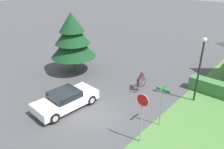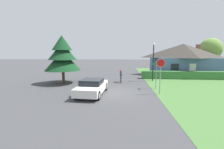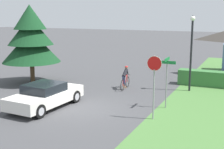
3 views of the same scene
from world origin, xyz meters
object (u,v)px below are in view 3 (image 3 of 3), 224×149
Objects in this scene: cyclist at (125,78)px; street_lamp at (191,45)px; sedan_left_lane at (45,96)px; conifer_tall_near at (31,38)px; street_name_sign at (167,73)px; stop_sign at (154,75)px.

street_lamp reaches higher than cyclist.
sedan_left_lane is 0.82× the size of conifer_tall_near.
stop_sign is at bearing -92.29° from street_name_sign.
stop_sign is 2.00m from street_name_sign.
sedan_left_lane is 6.42m from street_name_sign.
sedan_left_lane is 1.50× the size of stop_sign.
stop_sign is 0.55× the size of conifer_tall_near.
sedan_left_lane is 5.95m from cyclist.
conifer_tall_near is (-10.02, 3.88, 1.10)m from stop_sign.
stop_sign is at bearing -21.15° from conifer_tall_near.
street_name_sign is at bearing -62.70° from sedan_left_lane.
cyclist is at bearing -18.96° from sedan_left_lane.
stop_sign reaches higher than cyclist.
sedan_left_lane is at bearing -132.93° from street_lamp.
street_lamp is 1.79× the size of street_name_sign.
cyclist is 0.68× the size of street_name_sign.
conifer_tall_near is (-4.33, 4.42, 2.56)m from sedan_left_lane.
conifer_tall_near is at bearing 48.00° from sedan_left_lane.
conifer_tall_near is at bearing -22.85° from stop_sign.
street_name_sign is at bearing -93.99° from stop_sign.
cyclist is 0.61× the size of stop_sign.
conifer_tall_near is (-10.10, 1.90, 1.36)m from street_name_sign.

